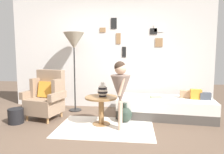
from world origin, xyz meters
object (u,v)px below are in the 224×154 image
object	(u,v)px
armchair	(46,97)
side_table	(101,104)
daybed	(165,108)
demijohn_near	(125,114)
magazine_basket	(16,116)
book_on_daybed	(156,97)
person_child	(120,86)
floor_lamp	(74,43)
vase_striped	(103,91)

from	to	relation	value
armchair	side_table	world-z (taller)	armchair
daybed	armchair	bearing A→B (deg)	-172.42
demijohn_near	magazine_basket	world-z (taller)	demijohn_near
side_table	demijohn_near	distance (m)	0.52
book_on_daybed	demijohn_near	distance (m)	0.78
person_child	book_on_daybed	xyz separation A→B (m)	(0.67, 0.81, -0.34)
floor_lamp	book_on_daybed	xyz separation A→B (m)	(1.79, -0.28, -1.13)
daybed	floor_lamp	xyz separation A→B (m)	(-1.97, 0.27, 1.34)
person_child	demijohn_near	xyz separation A→B (m)	(0.06, 0.41, -0.61)
demijohn_near	magazine_basket	xyz separation A→B (m)	(-2.03, -0.30, -0.01)
floor_lamp	book_on_daybed	bearing A→B (deg)	-8.75
armchair	book_on_daybed	distance (m)	2.23
person_child	book_on_daybed	bearing A→B (deg)	50.31
book_on_daybed	vase_striped	bearing A→B (deg)	-150.53
side_table	floor_lamp	world-z (taller)	floor_lamp
vase_striped	book_on_daybed	distance (m)	1.18
person_child	vase_striped	bearing A→B (deg)	145.27
person_child	book_on_daybed	size ratio (longest dim) A/B	5.36
daybed	vase_striped	bearing A→B (deg)	-154.38
side_table	person_child	size ratio (longest dim) A/B	0.50
vase_striped	floor_lamp	size ratio (longest dim) A/B	0.15
armchair	floor_lamp	size ratio (longest dim) A/B	0.55
vase_striped	daybed	bearing A→B (deg)	25.62
armchair	person_child	distance (m)	1.65
armchair	book_on_daybed	world-z (taller)	armchair
armchair	side_table	size ratio (longest dim) A/B	1.64
side_table	floor_lamp	bearing A→B (deg)	130.96
demijohn_near	daybed	bearing A→B (deg)	26.86
demijohn_near	magazine_basket	bearing A→B (deg)	-171.54
floor_lamp	book_on_daybed	size ratio (longest dim) A/B	8.03
daybed	floor_lamp	world-z (taller)	floor_lamp
armchair	vase_striped	xyz separation A→B (m)	(1.20, -0.26, 0.19)
book_on_daybed	demijohn_near	size ratio (longest dim) A/B	0.59
vase_striped	demijohn_near	xyz separation A→B (m)	(0.40, 0.17, -0.48)
demijohn_near	magazine_basket	distance (m)	2.05
daybed	book_on_daybed	world-z (taller)	book_on_daybed
armchair	demijohn_near	size ratio (longest dim) A/B	2.60
daybed	vase_striped	distance (m)	1.40
armchair	person_child	bearing A→B (deg)	-17.78
floor_lamp	person_child	size ratio (longest dim) A/B	1.50
armchair	side_table	xyz separation A→B (m)	(1.17, -0.27, -0.06)
side_table	demijohn_near	size ratio (longest dim) A/B	1.59
vase_striped	book_on_daybed	bearing A→B (deg)	29.47
armchair	daybed	world-z (taller)	armchair
vase_striped	floor_lamp	distance (m)	1.47
daybed	book_on_daybed	xyz separation A→B (m)	(-0.19, -0.00, 0.22)
vase_striped	side_table	bearing A→B (deg)	-144.76
daybed	person_child	bearing A→B (deg)	-136.56
daybed	person_child	xyz separation A→B (m)	(-0.86, -0.81, 0.56)
armchair	demijohn_near	distance (m)	1.62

